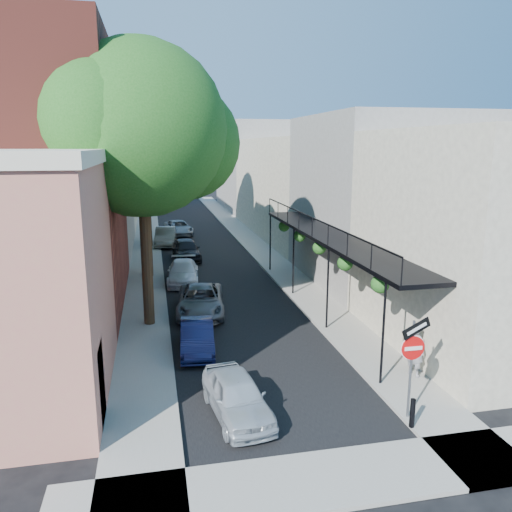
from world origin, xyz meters
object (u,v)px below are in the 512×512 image
sign_post (413,352)px  oak_near (152,133)px  oak_far (151,133)px  bollard (412,413)px  parked_car_g (178,228)px  parked_car_d (183,272)px  parked_car_a (237,396)px  parked_car_e (186,249)px  oak_mid (151,152)px  parked_car_f (166,237)px  parked_car_b (197,337)px  pedestrian (415,350)px  parked_car_c (201,300)px

sign_post → oak_near: oak_near is taller
oak_far → bollard: bearing=-76.6°
bollard → parked_car_g: size_ratio=0.19×
oak_near → parked_car_d: oak_near is taller
parked_car_a → parked_car_e: (0.00, 19.97, 0.10)m
oak_mid → parked_car_f: size_ratio=2.45×
parked_car_b → pedestrian: (6.68, -3.64, 0.43)m
oak_near → parked_car_b: size_ratio=3.37×
parked_car_d → parked_car_e: parked_car_e is taller
oak_near → parked_car_f: oak_near is taller
bollard → oak_mid: oak_mid is taller
oak_mid → parked_car_d: size_ratio=2.51×
parked_car_b → parked_car_f: size_ratio=0.81×
bollard → parked_car_c: 11.57m
sign_post → parked_car_a: size_ratio=0.85×
parked_car_c → parked_car_e: (0.13, 11.05, 0.08)m
oak_mid → parked_car_c: 9.76m
sign_post → parked_car_c: (-4.69, 10.17, -1.42)m
oak_near → parked_car_a: size_ratio=3.26×
sign_post → oak_mid: size_ratio=0.29×
parked_car_a → parked_car_d: size_ratio=0.86×
oak_near → oak_mid: 8.01m
bollard → oak_mid: size_ratio=0.08×
parked_car_e → parked_car_d: bearing=-98.6°
parked_car_a → parked_car_c: 8.92m
oak_mid → pedestrian: (8.02, -14.94, -6.06)m
pedestrian → oak_mid: bearing=5.4°
parked_car_d → parked_car_e: size_ratio=1.00×
oak_mid → parked_car_e: (2.02, 3.96, -6.36)m
oak_mid → parked_car_b: size_ratio=3.01×
parked_car_a → parked_car_b: bearing=90.8°
oak_far → parked_car_a: size_ratio=3.39×
sign_post → bollard: size_ratio=3.74×
parked_car_b → pedestrian: bearing=-24.5°
parked_car_e → parked_car_g: parked_car_e is taller
oak_near → pedestrian: oak_near is taller
bollard → parked_car_e: (-4.40, 21.68, 0.18)m
oak_far → parked_car_c: (1.82, -16.13, -7.64)m
parked_car_e → parked_car_c: bearing=-93.5°
parked_car_c → parked_car_g: 20.76m
bollard → parked_car_g: (-4.40, 31.40, 0.08)m
bollard → parked_car_e: size_ratio=0.20×
oak_mid → pedestrian: bearing=-61.8°
parked_car_f → parked_car_g: (1.20, 4.54, -0.09)m
oak_mid → parked_car_e: oak_mid is taller
parked_car_c → parked_car_g: (0.13, 20.76, -0.02)m
parked_car_a → parked_car_c: bearing=83.5°
parked_car_a → parked_car_e: bearing=82.6°
parked_car_d → parked_car_f: bearing=98.3°
oak_mid → parked_car_g: 15.25m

